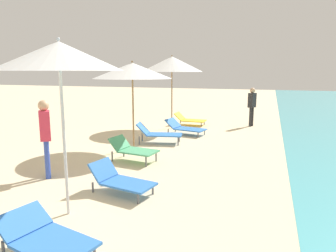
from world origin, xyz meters
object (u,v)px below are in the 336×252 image
lounger_farthest_shoreside (190,119)px  person_walking_mid (252,103)px  umbrella_second (59,56)px  person_walking_near (45,131)px  lounger_second_shoreside (121,180)px  lounger_second_inland (45,238)px  umbrella_farthest (172,64)px  lounger_farthest_inland (185,128)px  lounger_third_shoreside (158,133)px  umbrella_third (132,71)px  lounger_third_inland (133,149)px

lounger_farthest_shoreside → person_walking_mid: size_ratio=0.81×
umbrella_second → person_walking_mid: umbrella_second is taller
umbrella_second → person_walking_near: (-1.55, 1.40, -1.54)m
umbrella_second → lounger_second_shoreside: bearing=68.2°
lounger_second_inland → lounger_farthest_shoreside: bearing=107.9°
lounger_second_shoreside → umbrella_farthest: umbrella_farthest is taller
lounger_second_shoreside → lounger_farthest_shoreside: lounger_second_shoreside is taller
lounger_second_shoreside → lounger_farthest_inland: 5.92m
lounger_third_shoreside → person_walking_near: 4.19m
lounger_second_inland → lounger_third_shoreside: 6.58m
lounger_farthest_shoreside → lounger_farthest_inland: (0.34, -2.01, 0.00)m
person_walking_near → lounger_second_inland: bearing=-90.2°
umbrella_third → lounger_farthest_shoreside: size_ratio=1.98×
umbrella_farthest → lounger_third_inland: bearing=-84.5°
lounger_second_shoreside → lounger_third_inland: (-0.69, 2.06, 0.06)m
umbrella_second → lounger_third_shoreside: size_ratio=1.84×
umbrella_third → umbrella_second: bearing=-80.0°
lounger_third_inland → person_walking_mid: bearing=75.5°
umbrella_farthest → person_walking_near: umbrella_farthest is taller
lounger_farthest_shoreside → lounger_farthest_inland: size_ratio=0.84×
lounger_third_shoreside → person_walking_mid: bearing=45.1°
umbrella_second → lounger_second_shoreside: (0.44, 1.10, -2.34)m
umbrella_second → lounger_third_inland: 3.90m
lounger_farthest_inland → umbrella_farthest: bearing=140.7°
lounger_third_inland → person_walking_near: size_ratio=0.74×
lounger_third_inland → lounger_second_shoreside: bearing=-63.6°
umbrella_third → lounger_farthest_inland: (0.91, 2.67, -2.12)m
person_walking_near → person_walking_mid: bearing=25.2°
lounger_third_inland → lounger_farthest_inland: bearing=92.2°
umbrella_second → umbrella_farthest: 8.11m
lounger_farthest_shoreside → lounger_third_shoreside: bearing=-90.8°
lounger_second_inland → person_walking_mid: person_walking_mid is taller
lounger_second_inland → lounger_third_inland: lounger_third_inland is taller
lounger_second_inland → lounger_farthest_inland: (-0.39, 8.20, -0.04)m
lounger_third_shoreside → lounger_third_inland: size_ratio=1.20×
umbrella_third → person_walking_near: 3.31m
umbrella_farthest → lounger_third_shoreside: bearing=-81.8°
lounger_third_shoreside → person_walking_near: person_walking_near is taller
lounger_second_inland → lounger_farthest_inland: bearing=106.6°
umbrella_third → lounger_third_inland: bearing=-66.5°
person_walking_mid → lounger_third_inland: bearing=-87.8°
lounger_third_shoreside → lounger_third_inland: (0.08, -2.18, -0.01)m
umbrella_farthest → lounger_second_shoreside: bearing=-80.5°
umbrella_second → lounger_farthest_shoreside: (-0.20, 9.02, -2.36)m
lounger_third_shoreside → person_walking_mid: size_ratio=0.95×
lounger_second_inland → lounger_third_shoreside: bearing=111.3°
umbrella_third → lounger_farthest_inland: umbrella_third is taller
lounger_second_inland → person_walking_near: (-2.08, 2.59, 0.77)m
lounger_third_shoreside → lounger_farthest_inland: lounger_third_shoreside is taller
umbrella_second → person_walking_mid: bearing=75.9°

